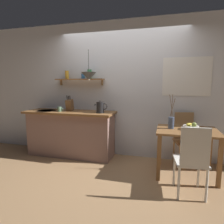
% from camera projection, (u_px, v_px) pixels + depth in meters
% --- Properties ---
extents(ground_plane, '(14.00, 14.00, 0.00)m').
position_uv_depth(ground_plane, '(114.00, 166.00, 3.51)').
color(ground_plane, '#A87F56').
extents(back_wall, '(6.80, 0.11, 2.70)m').
position_uv_depth(back_wall, '(132.00, 90.00, 3.88)').
color(back_wall, silver).
rests_on(back_wall, ground_plane).
extents(kitchen_counter, '(1.83, 0.63, 0.93)m').
position_uv_depth(kitchen_counter, '(71.00, 133.00, 4.01)').
color(kitchen_counter, gray).
rests_on(kitchen_counter, ground_plane).
extents(wall_shelf, '(1.03, 0.20, 0.32)m').
position_uv_depth(wall_shelf, '(80.00, 77.00, 3.97)').
color(wall_shelf, '#9E6B3D').
extents(dining_table, '(0.94, 0.73, 0.75)m').
position_uv_depth(dining_table, '(187.00, 137.00, 3.11)').
color(dining_table, brown).
rests_on(dining_table, ground_plane).
extents(dining_chair_near, '(0.44, 0.47, 0.95)m').
position_uv_depth(dining_chair_near, '(192.00, 158.00, 2.49)').
color(dining_chair_near, white).
rests_on(dining_chair_near, ground_plane).
extents(dining_chair_far, '(0.47, 0.51, 0.95)m').
position_uv_depth(dining_chair_far, '(185.00, 137.00, 3.52)').
color(dining_chair_far, tan).
rests_on(dining_chair_far, ground_plane).
extents(fruit_bowl, '(0.24, 0.24, 0.13)m').
position_uv_depth(fruit_bowl, '(191.00, 127.00, 3.08)').
color(fruit_bowl, silver).
rests_on(fruit_bowl, dining_table).
extents(twig_vase, '(0.09, 0.09, 0.56)m').
position_uv_depth(twig_vase, '(171.00, 122.00, 3.16)').
color(twig_vase, '#475675').
rests_on(twig_vase, dining_table).
extents(electric_kettle, '(0.25, 0.16, 0.24)m').
position_uv_depth(electric_kettle, '(100.00, 107.00, 3.68)').
color(electric_kettle, black).
rests_on(electric_kettle, kitchen_counter).
extents(knife_block, '(0.11, 0.18, 0.31)m').
position_uv_depth(knife_block, '(70.00, 105.00, 3.96)').
color(knife_block, brown).
rests_on(knife_block, kitchen_counter).
extents(coffee_mug_by_sink, '(0.12, 0.08, 0.09)m').
position_uv_depth(coffee_mug_by_sink, '(60.00, 109.00, 3.87)').
color(coffee_mug_by_sink, slate).
rests_on(coffee_mug_by_sink, kitchen_counter).
extents(pendant_lamp, '(0.29, 0.29, 0.57)m').
position_uv_depth(pendant_lamp, '(89.00, 76.00, 3.69)').
color(pendant_lamp, black).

